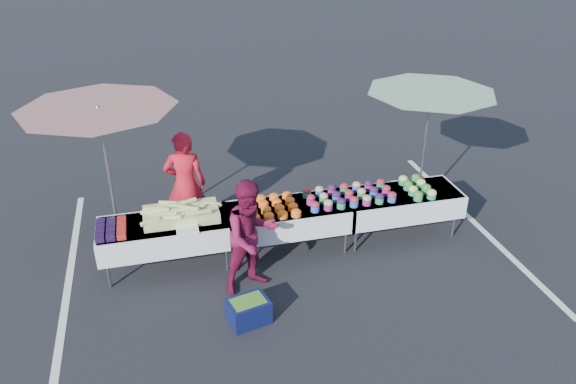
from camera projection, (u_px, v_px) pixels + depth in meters
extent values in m
plane|color=black|center=(288.00, 249.00, 8.62)|extent=(80.00, 80.00, 0.00)
cube|color=silver|center=(69.00, 280.00, 7.92)|extent=(0.10, 5.00, 0.00)
cube|color=silver|center=(475.00, 222.00, 9.31)|extent=(0.10, 5.00, 0.00)
cube|color=white|center=(164.00, 224.00, 7.88)|extent=(1.80, 0.75, 0.04)
cube|color=white|center=(165.00, 233.00, 7.96)|extent=(1.86, 0.81, 0.36)
cylinder|color=slate|center=(109.00, 276.00, 7.71)|extent=(0.04, 0.04, 0.39)
cylinder|color=slate|center=(110.00, 252.00, 8.21)|extent=(0.04, 0.04, 0.39)
cylinder|color=slate|center=(227.00, 259.00, 8.06)|extent=(0.04, 0.04, 0.39)
cylinder|color=slate|center=(221.00, 237.00, 8.57)|extent=(0.04, 0.04, 0.39)
cube|color=white|center=(288.00, 208.00, 8.27)|extent=(1.80, 0.75, 0.04)
cube|color=white|center=(288.00, 217.00, 8.35)|extent=(1.86, 0.81, 0.36)
cylinder|color=slate|center=(238.00, 257.00, 8.10)|extent=(0.04, 0.04, 0.39)
cylinder|color=slate|center=(232.00, 236.00, 8.60)|extent=(0.04, 0.04, 0.39)
cylinder|color=slate|center=(345.00, 242.00, 8.45)|extent=(0.04, 0.04, 0.39)
cylinder|color=slate|center=(333.00, 222.00, 8.96)|extent=(0.04, 0.04, 0.39)
cube|color=white|center=(401.00, 194.00, 8.66)|extent=(1.80, 0.75, 0.04)
cube|color=white|center=(400.00, 203.00, 8.74)|extent=(1.86, 0.81, 0.36)
cylinder|color=slate|center=(355.00, 240.00, 8.49)|extent=(0.04, 0.04, 0.39)
cylinder|color=slate|center=(343.00, 221.00, 8.99)|extent=(0.04, 0.04, 0.39)
cylinder|color=slate|center=(453.00, 226.00, 8.84)|extent=(0.04, 0.04, 0.39)
cylinder|color=slate|center=(436.00, 208.00, 9.35)|extent=(0.04, 0.04, 0.39)
cube|color=black|center=(100.00, 238.00, 7.44)|extent=(0.12, 0.12, 0.08)
cube|color=black|center=(100.00, 233.00, 7.56)|extent=(0.12, 0.12, 0.08)
cube|color=black|center=(101.00, 228.00, 7.68)|extent=(0.12, 0.12, 0.08)
cube|color=black|center=(101.00, 223.00, 7.80)|extent=(0.12, 0.12, 0.08)
cube|color=black|center=(111.00, 237.00, 7.47)|extent=(0.12, 0.12, 0.08)
cube|color=black|center=(111.00, 232.00, 7.59)|extent=(0.12, 0.12, 0.08)
cube|color=black|center=(111.00, 226.00, 7.71)|extent=(0.12, 0.12, 0.08)
cube|color=black|center=(111.00, 221.00, 7.83)|extent=(0.12, 0.12, 0.08)
cube|color=#AD1218|center=(121.00, 236.00, 7.50)|extent=(0.12, 0.12, 0.08)
cube|color=#AD1218|center=(122.00, 230.00, 7.62)|extent=(0.12, 0.12, 0.08)
cube|color=#AD1218|center=(122.00, 225.00, 7.74)|extent=(0.12, 0.12, 0.08)
cube|color=#AD1218|center=(122.00, 220.00, 7.86)|extent=(0.12, 0.12, 0.08)
cube|color=#A1BF62|center=(181.00, 214.00, 7.94)|extent=(1.05, 0.55, 0.14)
cylinder|color=#A1BF62|center=(201.00, 204.00, 8.12)|extent=(0.27, 0.09, 0.10)
cylinder|color=#A1BF62|center=(153.00, 210.00, 7.84)|extent=(0.27, 0.14, 0.07)
cylinder|color=#A1BF62|center=(189.00, 208.00, 7.80)|extent=(0.27, 0.14, 0.09)
cylinder|color=#A1BF62|center=(150.00, 214.00, 7.85)|extent=(0.27, 0.15, 0.10)
cylinder|color=#A1BF62|center=(168.00, 212.00, 7.81)|extent=(0.27, 0.15, 0.08)
cylinder|color=#A1BF62|center=(177.00, 206.00, 7.91)|extent=(0.27, 0.10, 0.10)
cylinder|color=#A1BF62|center=(178.00, 210.00, 7.80)|extent=(0.27, 0.07, 0.08)
cylinder|color=#A1BF62|center=(172.00, 217.00, 7.72)|extent=(0.27, 0.14, 0.09)
cylinder|color=#A1BF62|center=(168.00, 203.00, 8.02)|extent=(0.27, 0.12, 0.08)
cylinder|color=#A1BF62|center=(212.00, 204.00, 8.09)|extent=(0.27, 0.16, 0.08)
cylinder|color=#A1BF62|center=(158.00, 212.00, 7.79)|extent=(0.27, 0.11, 0.07)
cylinder|color=#A1BF62|center=(176.00, 221.00, 7.70)|extent=(0.27, 0.10, 0.07)
cylinder|color=#A1BF62|center=(187.00, 202.00, 8.03)|extent=(0.27, 0.12, 0.08)
cylinder|color=#A1BF62|center=(150.00, 221.00, 7.62)|extent=(0.27, 0.15, 0.08)
cylinder|color=#A1BF62|center=(155.00, 209.00, 7.84)|extent=(0.27, 0.10, 0.08)
cylinder|color=#A1BF62|center=(196.00, 209.00, 7.90)|extent=(0.27, 0.16, 0.10)
cylinder|color=#A1BF62|center=(160.00, 210.00, 7.75)|extent=(0.27, 0.12, 0.09)
cylinder|color=#A1BF62|center=(202.00, 212.00, 7.74)|extent=(0.27, 0.09, 0.07)
cube|color=white|center=(187.00, 229.00, 7.67)|extent=(0.30, 0.25, 0.05)
cylinder|color=orange|center=(255.00, 220.00, 7.89)|extent=(0.15, 0.15, 0.05)
ellipsoid|color=orange|center=(255.00, 217.00, 7.88)|extent=(0.15, 0.15, 0.08)
cylinder|color=orange|center=(253.00, 213.00, 8.05)|extent=(0.15, 0.15, 0.05)
ellipsoid|color=orange|center=(253.00, 211.00, 8.03)|extent=(0.15, 0.15, 0.08)
cylinder|color=orange|center=(250.00, 207.00, 8.20)|extent=(0.15, 0.15, 0.05)
ellipsoid|color=orange|center=(250.00, 205.00, 8.18)|extent=(0.15, 0.15, 0.08)
cylinder|color=orange|center=(248.00, 202.00, 8.36)|extent=(0.15, 0.15, 0.05)
ellipsoid|color=orange|center=(248.00, 199.00, 8.34)|extent=(0.15, 0.15, 0.08)
cylinder|color=orange|center=(269.00, 218.00, 7.94)|extent=(0.15, 0.15, 0.05)
ellipsoid|color=orange|center=(269.00, 215.00, 7.92)|extent=(0.15, 0.15, 0.08)
cylinder|color=orange|center=(266.00, 212.00, 8.09)|extent=(0.15, 0.15, 0.05)
ellipsoid|color=orange|center=(266.00, 209.00, 8.07)|extent=(0.15, 0.15, 0.08)
cylinder|color=orange|center=(264.00, 206.00, 8.24)|extent=(0.15, 0.15, 0.05)
ellipsoid|color=orange|center=(264.00, 203.00, 8.23)|extent=(0.15, 0.15, 0.08)
cylinder|color=orange|center=(261.00, 200.00, 8.40)|extent=(0.15, 0.15, 0.05)
ellipsoid|color=orange|center=(261.00, 198.00, 8.38)|extent=(0.15, 0.15, 0.08)
cylinder|color=orange|center=(283.00, 216.00, 7.98)|extent=(0.15, 0.15, 0.05)
ellipsoid|color=orange|center=(283.00, 214.00, 7.96)|extent=(0.15, 0.15, 0.08)
cylinder|color=orange|center=(280.00, 210.00, 8.13)|extent=(0.15, 0.15, 0.05)
ellipsoid|color=orange|center=(280.00, 208.00, 8.12)|extent=(0.15, 0.15, 0.08)
cylinder|color=orange|center=(277.00, 204.00, 8.29)|extent=(0.15, 0.15, 0.05)
ellipsoid|color=orange|center=(277.00, 202.00, 8.27)|extent=(0.15, 0.15, 0.08)
cylinder|color=orange|center=(274.00, 198.00, 8.44)|extent=(0.15, 0.15, 0.05)
ellipsoid|color=orange|center=(274.00, 196.00, 8.42)|extent=(0.15, 0.15, 0.08)
cylinder|color=orange|center=(296.00, 214.00, 8.02)|extent=(0.15, 0.15, 0.05)
ellipsoid|color=orange|center=(296.00, 212.00, 8.01)|extent=(0.15, 0.15, 0.08)
cylinder|color=orange|center=(293.00, 208.00, 8.18)|extent=(0.15, 0.15, 0.05)
ellipsoid|color=orange|center=(293.00, 206.00, 8.16)|extent=(0.15, 0.15, 0.08)
cylinder|color=orange|center=(290.00, 202.00, 8.33)|extent=(0.15, 0.15, 0.05)
ellipsoid|color=orange|center=(290.00, 200.00, 8.31)|extent=(0.15, 0.15, 0.08)
cylinder|color=orange|center=(287.00, 197.00, 8.49)|extent=(0.15, 0.15, 0.05)
ellipsoid|color=orange|center=(287.00, 195.00, 8.47)|extent=(0.15, 0.15, 0.08)
cylinder|color=blue|center=(315.00, 208.00, 8.13)|extent=(0.13, 0.13, 0.10)
ellipsoid|color=maroon|center=(315.00, 205.00, 8.10)|extent=(0.14, 0.14, 0.10)
cylinder|color=#99207B|center=(311.00, 201.00, 8.32)|extent=(0.13, 0.13, 0.10)
ellipsoid|color=maroon|center=(311.00, 198.00, 8.29)|extent=(0.14, 0.14, 0.10)
cylinder|color=#24905A|center=(307.00, 194.00, 8.50)|extent=(0.13, 0.13, 0.10)
ellipsoid|color=maroon|center=(307.00, 191.00, 8.48)|extent=(0.14, 0.14, 0.10)
cylinder|color=#99207B|center=(328.00, 207.00, 8.17)|extent=(0.13, 0.13, 0.10)
ellipsoid|color=tan|center=(328.00, 203.00, 8.14)|extent=(0.14, 0.14, 0.10)
cylinder|color=#24905A|center=(324.00, 200.00, 8.36)|extent=(0.13, 0.13, 0.10)
ellipsoid|color=tan|center=(324.00, 196.00, 8.33)|extent=(0.14, 0.14, 0.10)
cylinder|color=blue|center=(319.00, 193.00, 8.55)|extent=(0.13, 0.13, 0.10)
ellipsoid|color=tan|center=(319.00, 189.00, 8.52)|extent=(0.14, 0.14, 0.10)
cylinder|color=#24905A|center=(341.00, 205.00, 8.22)|extent=(0.13, 0.13, 0.10)
ellipsoid|color=#2C1332|center=(341.00, 201.00, 8.19)|extent=(0.14, 0.14, 0.10)
cylinder|color=blue|center=(336.00, 198.00, 8.40)|extent=(0.13, 0.13, 0.10)
ellipsoid|color=#2C1332|center=(337.00, 194.00, 8.37)|extent=(0.14, 0.14, 0.10)
cylinder|color=#99207B|center=(332.00, 191.00, 8.59)|extent=(0.13, 0.13, 0.10)
ellipsoid|color=#2C1332|center=(332.00, 188.00, 8.56)|extent=(0.14, 0.14, 0.10)
cylinder|color=blue|center=(354.00, 203.00, 8.26)|extent=(0.13, 0.13, 0.10)
ellipsoid|color=maroon|center=(354.00, 200.00, 8.23)|extent=(0.14, 0.14, 0.10)
cylinder|color=#99207B|center=(349.00, 196.00, 8.45)|extent=(0.13, 0.13, 0.10)
ellipsoid|color=maroon|center=(349.00, 193.00, 8.42)|extent=(0.14, 0.14, 0.10)
cylinder|color=#24905A|center=(344.00, 190.00, 8.63)|extent=(0.13, 0.13, 0.10)
ellipsoid|color=maroon|center=(344.00, 186.00, 8.61)|extent=(0.14, 0.14, 0.10)
cylinder|color=#99207B|center=(367.00, 202.00, 8.30)|extent=(0.13, 0.13, 0.10)
ellipsoid|color=tan|center=(367.00, 198.00, 8.27)|extent=(0.14, 0.14, 0.10)
cylinder|color=#24905A|center=(362.00, 195.00, 8.49)|extent=(0.13, 0.13, 0.10)
ellipsoid|color=tan|center=(362.00, 191.00, 8.46)|extent=(0.14, 0.14, 0.10)
cylinder|color=blue|center=(356.00, 188.00, 8.68)|extent=(0.13, 0.13, 0.10)
ellipsoid|color=tan|center=(357.00, 185.00, 8.65)|extent=(0.14, 0.14, 0.10)
cylinder|color=#24905A|center=(379.00, 200.00, 8.35)|extent=(0.13, 0.13, 0.10)
ellipsoid|color=#2C1332|center=(380.00, 197.00, 8.32)|extent=(0.14, 0.14, 0.10)
cylinder|color=blue|center=(374.00, 193.00, 8.53)|extent=(0.13, 0.13, 0.10)
ellipsoid|color=#2C1332|center=(374.00, 190.00, 8.51)|extent=(0.14, 0.14, 0.10)
cylinder|color=#99207B|center=(369.00, 187.00, 8.72)|extent=(0.13, 0.13, 0.10)
ellipsoid|color=#2C1332|center=(369.00, 183.00, 8.69)|extent=(0.14, 0.14, 0.10)
cylinder|color=blue|center=(392.00, 198.00, 8.39)|extent=(0.13, 0.13, 0.10)
ellipsoid|color=maroon|center=(392.00, 195.00, 8.36)|extent=(0.14, 0.14, 0.10)
cylinder|color=#99207B|center=(386.00, 192.00, 8.58)|extent=(0.13, 0.13, 0.10)
ellipsoid|color=maroon|center=(386.00, 188.00, 8.55)|extent=(0.14, 0.14, 0.10)
cylinder|color=#24905A|center=(381.00, 185.00, 8.76)|extent=(0.13, 0.13, 0.10)
ellipsoid|color=maroon|center=(381.00, 182.00, 8.74)|extent=(0.14, 0.14, 0.10)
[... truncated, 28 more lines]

